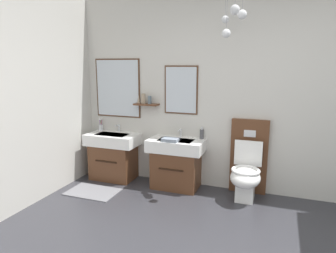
% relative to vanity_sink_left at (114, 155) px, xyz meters
% --- Properties ---
extents(wall_back, '(5.14, 0.60, 2.73)m').
position_rel_vanity_sink_left_xyz_m(wall_back, '(1.93, 0.25, 1.00)').
color(wall_back, beige).
rests_on(wall_back, ground).
extents(bath_mat, '(0.68, 0.44, 0.01)m').
position_rel_vanity_sink_left_xyz_m(bath_mat, '(0.00, -0.58, -0.36)').
color(bath_mat, slate).
rests_on(bath_mat, ground).
extents(vanity_sink_left, '(0.77, 0.46, 0.69)m').
position_rel_vanity_sink_left_xyz_m(vanity_sink_left, '(0.00, 0.00, 0.00)').
color(vanity_sink_left, '#56331E').
rests_on(vanity_sink_left, ground).
extents(tap_on_left_sink, '(0.03, 0.13, 0.11)m').
position_rel_vanity_sink_left_xyz_m(tap_on_left_sink, '(0.00, 0.17, 0.39)').
color(tap_on_left_sink, silver).
rests_on(tap_on_left_sink, vanity_sink_left).
extents(vanity_sink_right, '(0.77, 0.46, 0.69)m').
position_rel_vanity_sink_left_xyz_m(vanity_sink_right, '(1.00, 0.00, 0.00)').
color(vanity_sink_right, '#56331E').
rests_on(vanity_sink_right, ground).
extents(tap_on_right_sink, '(0.03, 0.13, 0.11)m').
position_rel_vanity_sink_left_xyz_m(tap_on_right_sink, '(1.00, 0.17, 0.39)').
color(tap_on_right_sink, silver).
rests_on(tap_on_right_sink, vanity_sink_right).
extents(toilet, '(0.48, 0.62, 1.00)m').
position_rel_vanity_sink_left_xyz_m(toilet, '(1.96, -0.01, 0.01)').
color(toilet, '#56331E').
rests_on(toilet, ground).
extents(toothbrush_cup, '(0.07, 0.07, 0.20)m').
position_rel_vanity_sink_left_xyz_m(toothbrush_cup, '(-0.30, 0.15, 0.38)').
color(toothbrush_cup, silver).
rests_on(toothbrush_cup, vanity_sink_left).
extents(soap_dispenser, '(0.06, 0.06, 0.17)m').
position_rel_vanity_sink_left_xyz_m(soap_dispenser, '(1.31, 0.16, 0.39)').
color(soap_dispenser, '#4C4C51').
rests_on(soap_dispenser, vanity_sink_right).
extents(folded_hand_towel, '(0.22, 0.16, 0.04)m').
position_rel_vanity_sink_left_xyz_m(folded_hand_towel, '(0.96, -0.13, 0.34)').
color(folded_hand_towel, gray).
rests_on(folded_hand_towel, vanity_sink_right).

